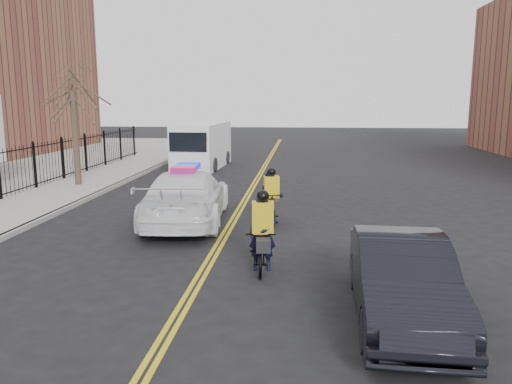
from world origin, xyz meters
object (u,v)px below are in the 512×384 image
Objects in this scene: dark_sedan at (402,279)px; cargo_van at (202,146)px; police_cruiser at (187,196)px; cyclist_near at (263,242)px; cyclist_far at (271,202)px.

cargo_van is at bearing 113.16° from dark_sedan.
cyclist_near reaches higher than police_cruiser.
cyclist_far reaches higher than dark_sedan.
cyclist_near is at bearing 118.40° from police_cruiser.
dark_sedan is 0.74× the size of cargo_van.
cyclist_far is at bearing 85.32° from cyclist_near.
cargo_van is at bearing 98.34° from cyclist_far.
cargo_van is 3.38× the size of cyclist_far.
police_cruiser is 2.64m from cyclist_far.
dark_sedan is (5.31, -6.54, -0.10)m from police_cruiser.
cyclist_far is (-2.68, 6.66, -0.04)m from dark_sedan.
police_cruiser is 8.43m from dark_sedan.
cyclist_far is at bearing -66.84° from cargo_van.
dark_sedan is 2.32× the size of cyclist_near.
dark_sedan is 3.52m from cyclist_near.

